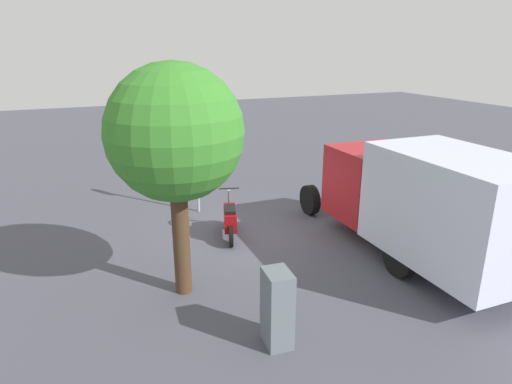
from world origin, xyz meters
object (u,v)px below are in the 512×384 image
object	(u,v)px
motorcycle	(230,219)
stop_sign	(195,140)
box_truck_near	(421,197)
utility_cabinet	(277,308)
bike_rack_hoop	(185,226)
street_tree	(175,134)

from	to	relation	value
motorcycle	stop_sign	bearing A→B (deg)	24.31
box_truck_near	stop_sign	size ratio (longest dim) A/B	2.04
utility_cabinet	bike_rack_hoop	distance (m)	5.79
box_truck_near	bike_rack_hoop	size ratio (longest dim) A/B	8.08
motorcycle	stop_sign	xyz separation A→B (m)	(2.21, 0.27, 1.73)
motorcycle	bike_rack_hoop	world-z (taller)	motorcycle
motorcycle	stop_sign	size ratio (longest dim) A/B	0.52
box_truck_near	motorcycle	size ratio (longest dim) A/B	3.91
motorcycle	bike_rack_hoop	size ratio (longest dim) A/B	2.07
utility_cabinet	street_tree	bearing A→B (deg)	24.80
utility_cabinet	stop_sign	bearing A→B (deg)	-4.10
box_truck_near	motorcycle	distance (m)	4.84
box_truck_near	street_tree	distance (m)	5.88
box_truck_near	utility_cabinet	world-z (taller)	box_truck_near
motorcycle	street_tree	size ratio (longest dim) A/B	0.37
stop_sign	utility_cabinet	size ratio (longest dim) A/B	2.44
motorcycle	utility_cabinet	distance (m)	4.63
street_tree	bike_rack_hoop	bearing A→B (deg)	-14.16
utility_cabinet	bike_rack_hoop	size ratio (longest dim) A/B	1.63
bike_rack_hoop	motorcycle	bearing A→B (deg)	-140.53
street_tree	bike_rack_hoop	distance (m)	4.86
bike_rack_hoop	utility_cabinet	bearing A→B (deg)	-177.90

